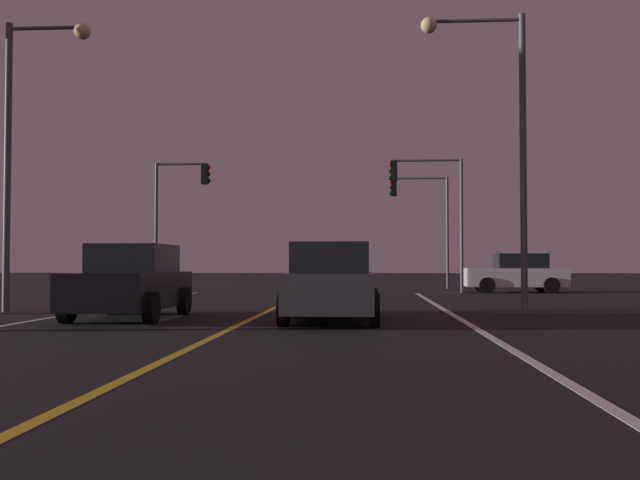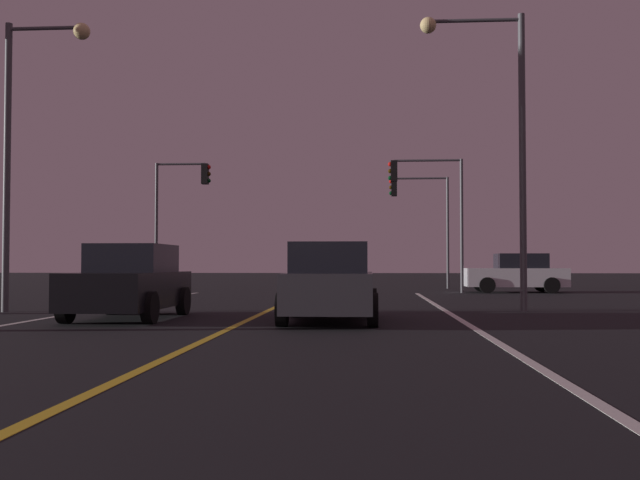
{
  "view_description": "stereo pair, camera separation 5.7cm",
  "coord_description": "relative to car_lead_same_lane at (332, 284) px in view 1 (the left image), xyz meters",
  "views": [
    {
      "loc": [
        2.62,
        1.17,
        1.25
      ],
      "look_at": [
        0.67,
        31.14,
        2.24
      ],
      "focal_mm": 40.61,
      "sensor_mm": 36.0,
      "label": 1
    },
    {
      "loc": [
        2.67,
        1.17,
        1.25
      ],
      "look_at": [
        0.67,
        31.14,
        2.24
      ],
      "focal_mm": 40.61,
      "sensor_mm": 36.0,
      "label": 2
    }
  ],
  "objects": [
    {
      "name": "lane_center_divider",
      "position": [
        -1.86,
        -3.76,
        -0.82
      ],
      "size": [
        0.16,
        38.05,
        0.01
      ],
      "primitive_type": "cube",
      "color": "gold",
      "rests_on": "ground"
    },
    {
      "name": "traffic_light_far_right",
      "position": [
        3.45,
        21.26,
        3.36
      ],
      "size": [
        3.02,
        0.36,
        5.65
      ],
      "rotation": [
        0.0,
        0.0,
        3.14
      ],
      "color": "#4C4C51",
      "rests_on": "ground"
    },
    {
      "name": "car_crossing_side",
      "position": [
        7.29,
        16.53,
        0.0
      ],
      "size": [
        4.3,
        2.02,
        1.7
      ],
      "rotation": [
        0.0,
        0.0,
        3.14
      ],
      "color": "black",
      "rests_on": "ground"
    },
    {
      "name": "traffic_light_near_left",
      "position": [
        -7.43,
        15.76,
        3.37
      ],
      "size": [
        2.5,
        0.36,
        5.72
      ],
      "color": "#4C4C51",
      "rests_on": "ground"
    },
    {
      "name": "traffic_light_near_right",
      "position": [
        3.36,
        15.76,
        3.45
      ],
      "size": [
        3.22,
        0.36,
        5.78
      ],
      "rotation": [
        0.0,
        0.0,
        3.14
      ],
      "color": "#4C4C51",
      "rests_on": "ground"
    },
    {
      "name": "car_oncoming",
      "position": [
        -4.61,
        0.57,
        0.0
      ],
      "size": [
        2.02,
        4.3,
        1.7
      ],
      "rotation": [
        0.0,
        0.0,
        -1.57
      ],
      "color": "black",
      "rests_on": "ground"
    },
    {
      "name": "car_lead_same_lane",
      "position": [
        0.0,
        0.0,
        0.0
      ],
      "size": [
        2.02,
        4.3,
        1.7
      ],
      "rotation": [
        0.0,
        0.0,
        1.57
      ],
      "color": "black",
      "rests_on": "ground"
    },
    {
      "name": "street_lamp_right_far",
      "position": [
        4.24,
        3.75,
        4.25
      ],
      "size": [
        2.77,
        0.44,
        7.91
      ],
      "rotation": [
        0.0,
        0.0,
        3.14
      ],
      "color": "#4C4C51",
      "rests_on": "ground"
    },
    {
      "name": "street_lamp_left_mid",
      "position": [
        -8.08,
        2.61,
        4.03
      ],
      "size": [
        2.28,
        0.44,
        7.58
      ],
      "color": "#4C4C51",
      "rests_on": "ground"
    },
    {
      "name": "lane_edge_right",
      "position": [
        2.87,
        -3.76,
        -0.82
      ],
      "size": [
        0.16,
        38.05,
        0.01
      ],
      "primitive_type": "cube",
      "color": "silver",
      "rests_on": "ground"
    }
  ]
}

